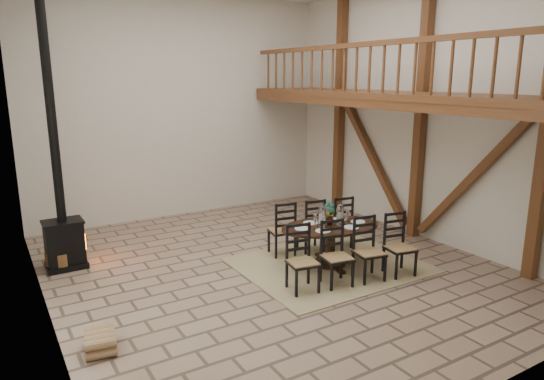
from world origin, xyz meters
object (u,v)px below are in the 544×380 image
wood_stove (61,204)px  log_stack (100,342)px  log_basket (61,259)px  dining_table (332,246)px

wood_stove → log_stack: bearing=-92.1°
wood_stove → log_basket: 0.96m
dining_table → wood_stove: bearing=159.2°
dining_table → log_basket: 4.63m
wood_stove → log_basket: (-0.09, 0.00, -0.95)m
log_stack → dining_table: bearing=9.1°
wood_stove → log_stack: 3.14m
log_basket → wood_stove: bearing=-2.7°
dining_table → log_stack: dining_table is taller
dining_table → log_stack: (-3.98, -0.64, -0.26)m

